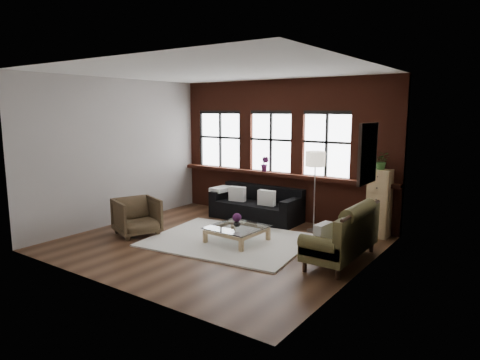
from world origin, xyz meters
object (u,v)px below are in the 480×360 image
Objects in this scene: dark_sofa at (256,203)px; vintage_settee at (341,233)px; armchair at (137,216)px; floor_lamp at (315,188)px; coffee_table at (237,235)px; drawer_chest at (380,203)px; vase at (237,223)px.

vintage_settee is (2.67, -1.49, 0.10)m from dark_sofa.
dark_sofa reaches higher than armchair.
coffee_table is at bearing -118.64° from floor_lamp.
drawer_chest reaches higher than vintage_settee.
floor_lamp is (0.85, 1.56, 0.76)m from coffee_table.
floor_lamp reaches higher than coffee_table.
armchair is 0.61× the size of drawer_chest.
dark_sofa is 3.06m from vintage_settee.
vintage_settee is 1.82m from drawer_chest.
armchair is at bearing -167.16° from vintage_settee.
vase is (0.67, -1.67, 0.01)m from dark_sofa.
armchair is (-1.32, -2.40, -0.00)m from dark_sofa.
vintage_settee reaches higher than vase.
floor_lamp reaches higher than armchair.
armchair is at bearing -146.14° from drawer_chest.
drawer_chest reaches higher than armchair.
armchair reaches higher than coffee_table.
dark_sofa is at bearing -173.33° from drawer_chest.
coffee_table is 2.92m from drawer_chest.
armchair is at bearing -159.89° from coffee_table.
vase is at bearing -49.52° from armchair.
dark_sofa is 2.74m from armchair.
dark_sofa is 2.54× the size of armchair.
coffee_table is at bearing -174.76° from vintage_settee.
dark_sofa is at bearing -8.38° from armchair.
drawer_chest is at bearing -35.76° from armchair.
coffee_table is at bearing -49.52° from armchair.
vintage_settee is 0.99× the size of floor_lamp.
vintage_settee reaches higher than coffee_table.
vase is 1.86m from floor_lamp.
vase is (1.98, 0.73, 0.01)m from armchair.
floor_lamp reaches higher than drawer_chest.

